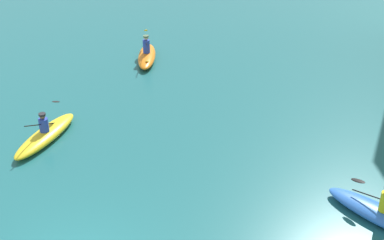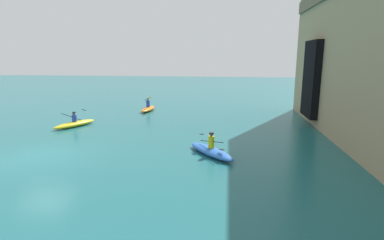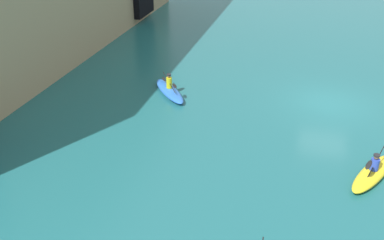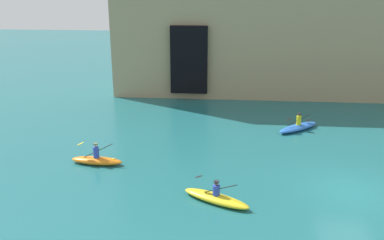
# 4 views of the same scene
# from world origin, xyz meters

# --- Properties ---
(ground_plane) EXTENTS (120.00, 120.00, 0.00)m
(ground_plane) POSITION_xyz_m (0.00, 0.00, 0.00)
(ground_plane) COLOR #1E6066
(cliff_bluff) EXTENTS (34.48, 7.06, 14.77)m
(cliff_bluff) POSITION_xyz_m (1.84, 18.44, 7.36)
(cliff_bluff) COLOR #9E8966
(cliff_bluff) RESTS_ON ground
(kayak_orange) EXTENTS (2.86, 0.98, 1.27)m
(kayak_orange) POSITION_xyz_m (-12.79, 1.96, 0.24)
(kayak_orange) COLOR orange
(kayak_orange) RESTS_ON ground
(kayak_yellow) EXTENTS (3.25, 2.17, 1.17)m
(kayak_yellow) POSITION_xyz_m (-6.25, -1.59, 0.22)
(kayak_yellow) COLOR yellow
(kayak_yellow) RESTS_ON ground
(kayak_blue) EXTENTS (3.12, 2.79, 1.17)m
(kayak_blue) POSITION_xyz_m (-1.20, 8.34, 0.23)
(kayak_blue) COLOR blue
(kayak_blue) RESTS_ON ground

